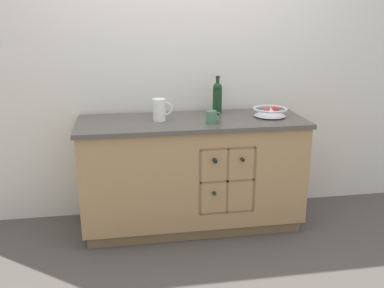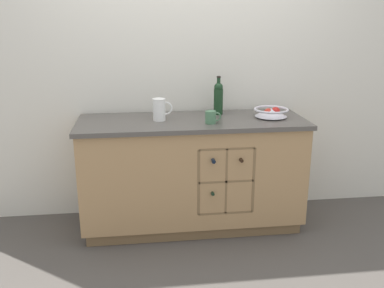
# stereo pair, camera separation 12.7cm
# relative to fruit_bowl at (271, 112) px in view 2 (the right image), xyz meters

# --- Properties ---
(ground_plane) EXTENTS (14.00, 14.00, 0.00)m
(ground_plane) POSITION_rel_fruit_bowl_xyz_m (-0.63, -0.00, -0.94)
(ground_plane) COLOR #4C4742
(back_wall) EXTENTS (4.40, 0.06, 2.55)m
(back_wall) POSITION_rel_fruit_bowl_xyz_m (-0.63, 0.37, 0.33)
(back_wall) COLOR silver
(back_wall) RESTS_ON ground_plane
(kitchen_island) EXTENTS (1.78, 0.66, 0.90)m
(kitchen_island) POSITION_rel_fruit_bowl_xyz_m (-0.63, -0.00, -0.49)
(kitchen_island) COLOR brown
(kitchen_island) RESTS_ON ground_plane
(fruit_bowl) EXTENTS (0.28, 0.28, 0.08)m
(fruit_bowl) POSITION_rel_fruit_bowl_xyz_m (0.00, 0.00, 0.00)
(fruit_bowl) COLOR silver
(fruit_bowl) RESTS_ON kitchen_island
(white_pitcher) EXTENTS (0.15, 0.10, 0.17)m
(white_pitcher) POSITION_rel_fruit_bowl_xyz_m (-0.89, 0.01, 0.04)
(white_pitcher) COLOR white
(white_pitcher) RESTS_ON kitchen_island
(ceramic_mug) EXTENTS (0.12, 0.08, 0.10)m
(ceramic_mug) POSITION_rel_fruit_bowl_xyz_m (-0.51, -0.14, 0.00)
(ceramic_mug) COLOR #4C7A56
(ceramic_mug) RESTS_ON kitchen_island
(standing_wine_bottle) EXTENTS (0.08, 0.08, 0.31)m
(standing_wine_bottle) POSITION_rel_fruit_bowl_xyz_m (-0.40, 0.17, 0.09)
(standing_wine_bottle) COLOR #19381E
(standing_wine_bottle) RESTS_ON kitchen_island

